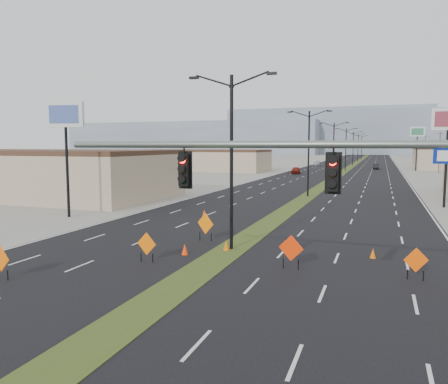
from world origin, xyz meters
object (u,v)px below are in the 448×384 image
(cone_3, at_px, (204,213))
(construction_sign_0, at_px, (1,260))
(streetlight_5, at_px, (358,147))
(construction_sign_1, at_px, (147,245))
(signal_mast, at_px, (398,189))
(car_mid, at_px, (376,167))
(pole_sign_west, at_px, (65,123))
(streetlight_3, at_px, (346,148))
(cone_1, at_px, (185,249))
(pole_sign_east_near, at_px, (448,127))
(construction_sign_2, at_px, (205,225))
(car_left, at_px, (296,170))
(cone_0, at_px, (226,246))
(car_far, at_px, (317,163))
(streetlight_2, at_px, (334,149))
(construction_sign_3, at_px, (291,249))
(streetlight_1, at_px, (309,151))
(streetlight_4, at_px, (353,147))
(pole_sign_east_far, at_px, (417,135))
(construction_sign_4, at_px, (416,261))
(streetlight_0, at_px, (231,157))
(streetlight_6, at_px, (361,147))
(cone_2, at_px, (373,253))

(cone_3, bearing_deg, construction_sign_0, -95.19)
(streetlight_5, height_order, construction_sign_1, streetlight_5)
(signal_mast, bearing_deg, car_mid, 90.96)
(construction_sign_0, height_order, pole_sign_west, pole_sign_west)
(streetlight_3, bearing_deg, cone_1, -91.35)
(construction_sign_0, height_order, pole_sign_east_near, pole_sign_east_near)
(construction_sign_0, xyz_separation_m, construction_sign_2, (5.63, 10.59, 0.14))
(car_left, xyz_separation_m, cone_0, (8.80, -68.87, -0.42))
(streetlight_3, relative_size, car_far, 2.17)
(streetlight_2, relative_size, cone_0, 15.89)
(car_far, bearing_deg, construction_sign_3, -84.19)
(streetlight_1, height_order, streetlight_4, same)
(car_mid, bearing_deg, pole_sign_east_near, -83.67)
(car_left, xyz_separation_m, pole_sign_west, (-7.83, -62.08, 7.16))
(construction_sign_2, bearing_deg, pole_sign_east_far, 100.38)
(construction_sign_0, distance_m, cone_3, 19.78)
(car_left, relative_size, construction_sign_3, 2.55)
(cone_0, bearing_deg, streetlight_4, 89.92)
(construction_sign_2, bearing_deg, construction_sign_4, 2.34)
(streetlight_0, height_order, pole_sign_west, streetlight_0)
(construction_sign_1, xyz_separation_m, pole_sign_east_far, (18.99, 92.61, 7.55))
(car_left, relative_size, construction_sign_2, 2.41)
(streetlight_0, distance_m, construction_sign_4, 11.06)
(streetlight_2, xyz_separation_m, streetlight_4, (0.00, 56.00, 0.00))
(construction_sign_3, bearing_deg, streetlight_1, 107.71)
(streetlight_0, xyz_separation_m, car_far, (-10.18, 109.11, -4.75))
(streetlight_6, xyz_separation_m, construction_sign_1, (-3.24, -172.13, -4.50))
(construction_sign_3, relative_size, cone_2, 3.14)
(cone_1, relative_size, pole_sign_west, 0.06)
(construction_sign_0, distance_m, pole_sign_east_near, 39.77)
(car_far, bearing_deg, construction_sign_1, -87.93)
(signal_mast, bearing_deg, pole_sign_east_far, 85.82)
(streetlight_2, xyz_separation_m, pole_sign_west, (-16.78, -49.65, 2.48))
(streetlight_0, height_order, streetlight_4, same)
(streetlight_0, bearing_deg, streetlight_1, 90.00)
(construction_sign_1, xyz_separation_m, construction_sign_4, (12.95, 1.41, -0.04))
(signal_mast, xyz_separation_m, construction_sign_3, (-4.48, 7.12, -3.79))
(car_mid, relative_size, construction_sign_2, 2.30)
(streetlight_1, height_order, car_mid, streetlight_1)
(car_left, relative_size, cone_0, 6.89)
(streetlight_6, xyz_separation_m, cone_2, (7.83, -167.32, -5.15))
(streetlight_4, distance_m, cone_0, 112.56)
(construction_sign_1, bearing_deg, streetlight_4, 96.94)
(construction_sign_4, bearing_deg, pole_sign_east_far, 67.11)
(construction_sign_4, height_order, cone_0, construction_sign_4)
(signal_mast, xyz_separation_m, streetlight_2, (-8.56, 66.00, 0.63))
(streetlight_1, relative_size, construction_sign_2, 5.56)
(cone_0, distance_m, cone_2, 8.07)
(car_mid, bearing_deg, streetlight_2, -100.08)
(streetlight_4, relative_size, streetlight_6, 1.00)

